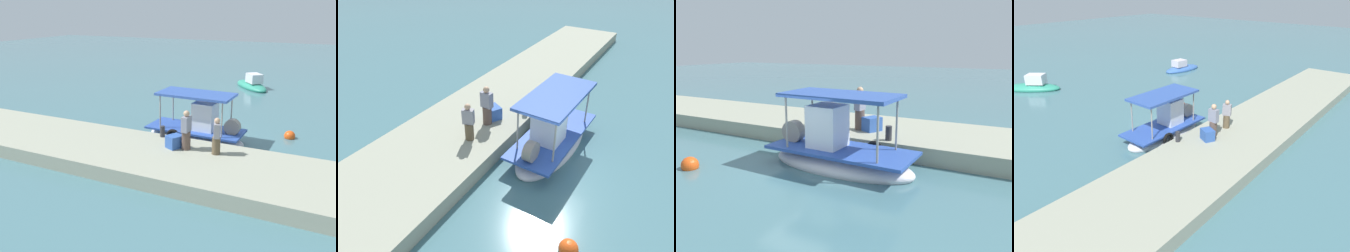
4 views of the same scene
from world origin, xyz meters
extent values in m
plane|color=slate|center=(0.00, 0.00, 0.00)|extent=(120.00, 120.00, 0.00)
cube|color=#9EA08A|center=(0.00, -4.46, 0.32)|extent=(36.00, 4.59, 0.65)
ellipsoid|color=silver|center=(-1.05, -0.68, 0.12)|extent=(5.27, 2.16, 0.93)
cube|color=#2E50A8|center=(-1.05, -0.68, 0.63)|extent=(5.06, 2.15, 0.10)
cube|color=white|center=(-0.53, -0.69, 1.35)|extent=(1.13, 1.13, 1.54)
cylinder|color=gray|center=(0.64, 0.03, 1.50)|extent=(0.07, 0.07, 1.84)
cylinder|color=gray|center=(0.59, -1.49, 1.50)|extent=(0.07, 0.07, 1.84)
cylinder|color=gray|center=(-2.70, 0.13, 1.50)|extent=(0.07, 0.07, 1.84)
cylinder|color=gray|center=(-2.74, -1.39, 1.50)|extent=(0.07, 0.07, 1.84)
cube|color=#3253A7|center=(-1.05, -0.68, 2.48)|extent=(3.89, 2.03, 0.12)
torus|color=black|center=(-1.87, -1.69, 0.43)|extent=(0.75, 0.20, 0.74)
cylinder|color=gray|center=(0.93, -0.74, 1.03)|extent=(0.81, 0.37, 0.80)
cylinder|color=brown|center=(0.98, -3.50, 1.02)|extent=(0.46, 0.46, 0.75)
cube|color=gray|center=(0.98, -3.50, 1.71)|extent=(0.39, 0.52, 0.62)
sphere|color=tan|center=(0.98, -3.50, 2.15)|extent=(0.25, 0.25, 0.25)
cylinder|color=brown|center=(-0.39, -3.54, 1.06)|extent=(0.43, 0.43, 0.83)
cube|color=gray|center=(-0.39, -3.54, 1.82)|extent=(0.31, 0.52, 0.69)
sphere|color=tan|center=(-0.39, -3.54, 2.30)|extent=(0.27, 0.27, 0.27)
cylinder|color=#2D2D33|center=(-2.06, -2.52, 0.92)|extent=(0.24, 0.24, 0.54)
cube|color=#3158AA|center=(-0.94, -3.58, 0.93)|extent=(0.80, 0.85, 0.58)
sphere|color=#ED5117|center=(3.42, 1.78, 0.12)|extent=(0.58, 0.58, 0.58)
camera|label=1|loc=(5.21, -17.31, 6.60)|focal=38.26mm
camera|label=2|loc=(9.08, 3.06, 7.84)|focal=32.64mm
camera|label=3|loc=(-6.28, 8.98, 4.02)|focal=36.42mm
camera|label=4|loc=(-13.28, -11.97, 7.98)|focal=34.30mm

